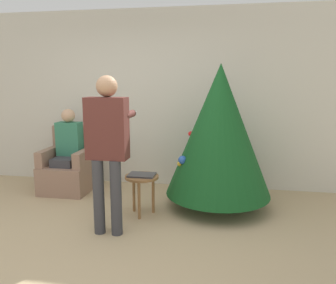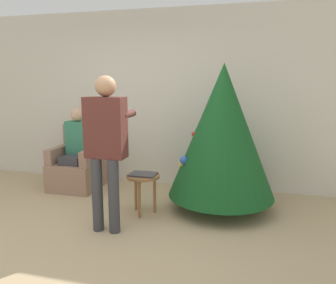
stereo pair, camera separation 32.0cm
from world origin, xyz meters
name	(u,v)px [view 2 (the right image)]	position (x,y,z in m)	size (l,w,h in m)	color
ground_plane	(82,247)	(0.00, 0.00, 0.00)	(14.00, 14.00, 0.00)	tan
wall_back	(149,99)	(0.00, 2.23, 1.35)	(8.00, 0.06, 2.70)	beige
christmas_tree	(222,131)	(1.23, 1.38, 1.02)	(1.35, 1.35, 1.85)	brown
armchair	(78,166)	(-1.00, 1.70, 0.33)	(0.69, 0.71, 0.95)	#93705B
person_seated	(76,145)	(-1.00, 1.67, 0.67)	(0.36, 0.46, 1.23)	#38383D
person_standing	(106,140)	(0.08, 0.45, 1.02)	(0.45, 0.57, 1.69)	#38383D
side_stool	(143,181)	(0.32, 0.96, 0.42)	(0.41, 0.41, 0.50)	olive
laptop	(143,174)	(0.32, 0.96, 0.51)	(0.32, 0.23, 0.02)	#38383D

